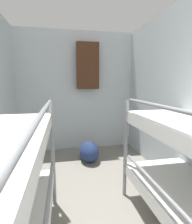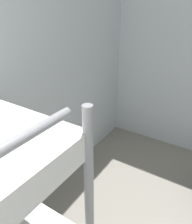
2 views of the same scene
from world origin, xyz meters
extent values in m
cube|color=silver|center=(0.00, 4.10, 1.22)|extent=(2.48, 0.06, 2.43)
cylinder|color=gray|center=(-0.43, 2.33, 0.59)|extent=(0.04, 0.04, 1.19)
cylinder|color=gray|center=(-0.43, 1.45, 0.56)|extent=(0.03, 1.53, 0.03)
cylinder|color=gray|center=(-0.43, 1.45, 1.21)|extent=(0.03, 1.53, 0.03)
cylinder|color=gray|center=(0.43, 2.33, 0.59)|extent=(0.04, 0.04, 1.19)
cylinder|color=gray|center=(0.43, 1.45, 0.56)|extent=(0.03, 1.53, 0.03)
cylinder|color=gray|center=(0.43, 1.45, 1.21)|extent=(0.03, 1.53, 0.03)
ellipsoid|color=navy|center=(0.15, 3.39, 0.17)|extent=(0.35, 0.50, 0.35)
cube|color=#472819|center=(0.21, 3.95, 1.73)|extent=(0.44, 0.12, 0.90)
camera|label=1|loc=(-0.31, 0.43, 1.37)|focal=28.00mm
camera|label=2|loc=(0.00, 1.73, 1.52)|focal=35.00mm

